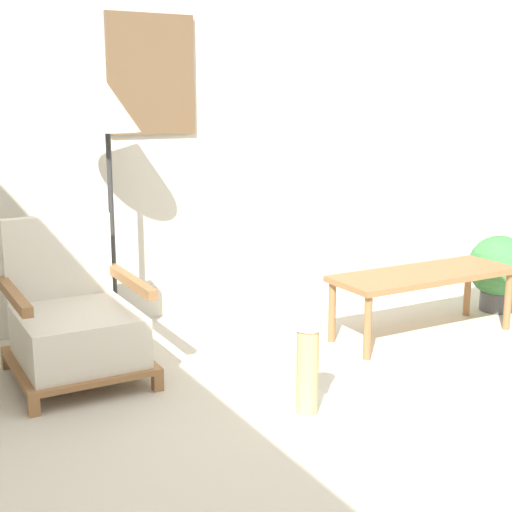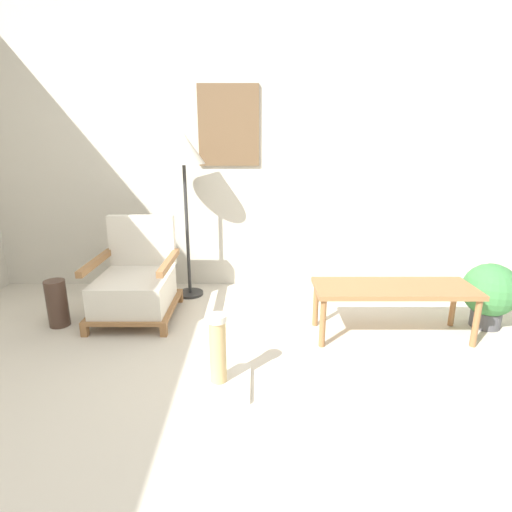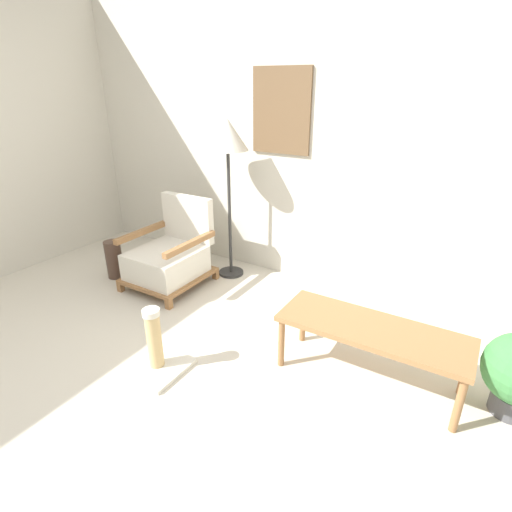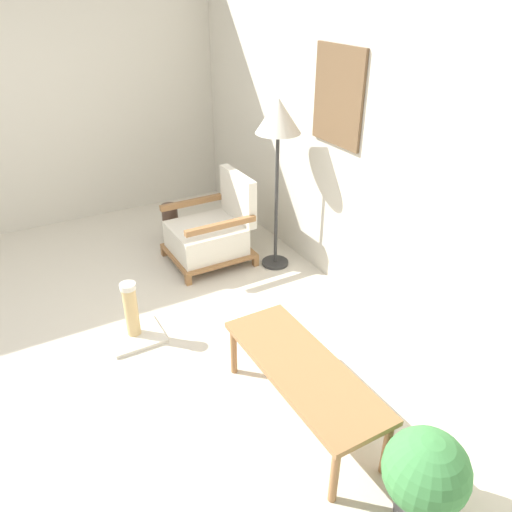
% 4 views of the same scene
% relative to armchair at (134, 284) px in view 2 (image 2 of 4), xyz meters
% --- Properties ---
extents(ground_plane, '(14.00, 14.00, 0.00)m').
position_rel_armchair_xyz_m(ground_plane, '(0.88, -1.36, -0.28)').
color(ground_plane, beige).
extents(wall_back, '(8.00, 0.09, 2.70)m').
position_rel_armchair_xyz_m(wall_back, '(0.87, 0.80, 1.07)').
color(wall_back, beige).
rests_on(wall_back, ground_plane).
extents(armchair, '(0.65, 0.72, 0.80)m').
position_rel_armchair_xyz_m(armchair, '(0.00, 0.00, 0.00)').
color(armchair, olive).
rests_on(armchair, ground_plane).
extents(floor_lamp, '(0.37, 0.37, 1.50)m').
position_rel_armchair_xyz_m(floor_lamp, '(0.36, 0.47, 1.01)').
color(floor_lamp, '#2D2D2D').
rests_on(floor_lamp, ground_plane).
extents(coffee_table, '(1.16, 0.42, 0.40)m').
position_rel_armchair_xyz_m(coffee_table, '(2.01, -0.36, 0.07)').
color(coffee_table, olive).
rests_on(coffee_table, ground_plane).
extents(vase, '(0.16, 0.16, 0.38)m').
position_rel_armchair_xyz_m(vase, '(-0.57, -0.19, -0.10)').
color(vase, '#473328').
rests_on(vase, ground_plane).
extents(potted_plant, '(0.41, 0.41, 0.51)m').
position_rel_armchair_xyz_m(potted_plant, '(2.81, -0.20, 0.00)').
color(potted_plant, '#4C4C51').
rests_on(potted_plant, ground_plane).
extents(scratching_post, '(0.38, 0.38, 0.46)m').
position_rel_armchair_xyz_m(scratching_post, '(0.77, -0.99, -0.15)').
color(scratching_post, beige).
rests_on(scratching_post, ground_plane).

